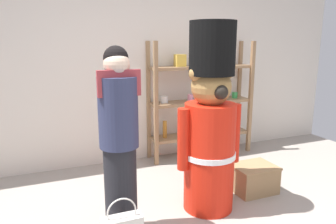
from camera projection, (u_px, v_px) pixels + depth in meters
The scene contains 5 objects.
back_wall at pixel (134, 64), 4.18m from camera, with size 6.40×0.12×2.60m, color silver.
merchandise_shelf at pixel (201, 100), 4.42m from camera, with size 1.50×0.35×1.60m.
teddy_bear_guard at pixel (210, 125), 2.93m from camera, with size 0.65×0.49×1.76m.
person_shopper at pixel (119, 140), 2.53m from camera, with size 0.33×0.31×1.56m.
display_crate at pixel (253, 178), 3.41m from camera, with size 0.45×0.37×0.29m.
Camera 1 is at (-1.18, -1.88, 1.58)m, focal length 33.90 mm.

